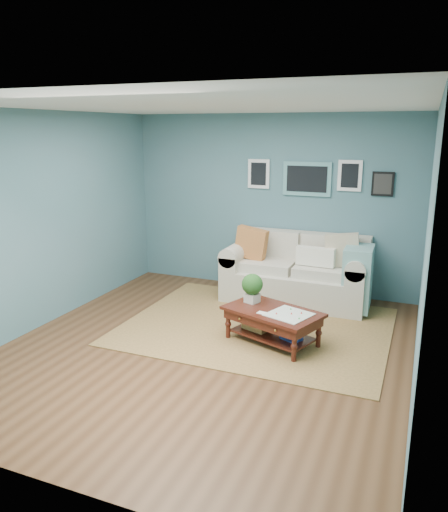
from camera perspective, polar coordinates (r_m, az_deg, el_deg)
The scene contains 4 objects.
room_shell at distance 5.50m, azimuth -1.83°, elevation 2.69°, with size 5.00×5.02×2.70m.
area_rug at distance 6.50m, azimuth 3.76°, elevation -7.97°, with size 3.28×2.63×0.01m, color brown.
loveseat at distance 7.36m, azimuth 8.97°, elevation -1.84°, with size 2.11×0.96×1.09m.
coffee_table at distance 5.95m, azimuth 5.17°, elevation -6.66°, with size 1.26×0.98×0.77m.
Camera 1 is at (2.21, -4.86, 2.47)m, focal length 35.00 mm.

